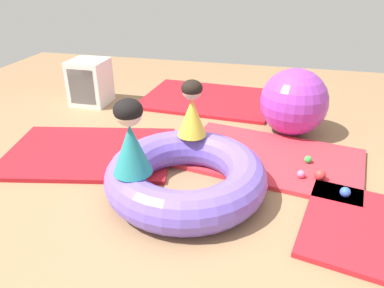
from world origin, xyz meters
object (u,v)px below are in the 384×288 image
(play_ball_blue, at_px, (345,192))
(storage_cube, at_px, (89,83))
(inflatable_cushion, at_px, (186,176))
(child_in_yellow, at_px, (192,109))
(play_ball_pink, at_px, (301,174))
(play_ball_teal, at_px, (137,154))
(exercise_ball_large, at_px, (294,102))
(child_in_teal, at_px, (130,138))
(play_ball_green, at_px, (308,159))
(play_ball_red, at_px, (320,175))

(play_ball_blue, relative_size, storage_cube, 0.14)
(inflatable_cushion, relative_size, child_in_yellow, 2.59)
(play_ball_pink, relative_size, storage_cube, 0.12)
(play_ball_teal, bearing_deg, child_in_yellow, 6.30)
(inflatable_cushion, xyz_separation_m, exercise_ball_large, (0.81, 1.36, 0.19))
(inflatable_cushion, xyz_separation_m, play_ball_pink, (0.89, 0.38, -0.08))
(play_ball_pink, distance_m, play_ball_blue, 0.38)
(child_in_yellow, distance_m, play_ball_blue, 1.38)
(child_in_yellow, bearing_deg, child_in_teal, -28.90)
(exercise_ball_large, bearing_deg, inflatable_cushion, -120.64)
(exercise_ball_large, bearing_deg, play_ball_pink, -84.91)
(play_ball_teal, xyz_separation_m, play_ball_blue, (1.77, -0.19, -0.01))
(child_in_yellow, xyz_separation_m, play_ball_blue, (1.27, -0.24, -0.47))
(play_ball_teal, xyz_separation_m, play_ball_pink, (1.45, 0.02, -0.01))
(play_ball_green, bearing_deg, play_ball_red, -73.20)
(child_in_yellow, height_order, child_in_teal, child_in_teal)
(play_ball_teal, height_order, storage_cube, storage_cube)
(play_ball_blue, height_order, storage_cube, storage_cube)
(child_in_teal, bearing_deg, play_ball_blue, 163.33)
(play_ball_green, bearing_deg, play_ball_blue, -61.85)
(child_in_teal, relative_size, exercise_ball_large, 0.79)
(play_ball_blue, xyz_separation_m, exercise_ball_large, (-0.41, 1.18, 0.27))
(child_in_teal, relative_size, play_ball_red, 5.81)
(inflatable_cushion, distance_m, play_ball_teal, 0.67)
(play_ball_blue, bearing_deg, play_ball_teal, 174.00)
(child_in_yellow, distance_m, play_ball_pink, 1.06)
(exercise_ball_large, bearing_deg, play_ball_blue, -70.84)
(play_ball_green, bearing_deg, inflatable_cushion, -145.64)
(play_ball_pink, height_order, play_ball_red, play_ball_red)
(inflatable_cushion, distance_m, child_in_teal, 0.60)
(inflatable_cushion, distance_m, play_ball_green, 1.17)
(play_ball_red, bearing_deg, child_in_yellow, 177.98)
(play_ball_blue, bearing_deg, child_in_yellow, 169.25)
(play_ball_pink, bearing_deg, storage_cube, 153.65)
(play_ball_teal, height_order, exercise_ball_large, exercise_ball_large)
(play_ball_pink, xyz_separation_m, exercise_ball_large, (-0.09, 0.98, 0.28))
(child_in_yellow, bearing_deg, play_ball_teal, -91.94)
(play_ball_green, height_order, storage_cube, storage_cube)
(child_in_yellow, relative_size, play_ball_teal, 5.13)
(child_in_teal, distance_m, play_ball_pink, 1.47)
(play_ball_pink, bearing_deg, child_in_teal, -151.32)
(play_ball_green, xyz_separation_m, storage_cube, (-2.66, 1.01, 0.21))
(inflatable_cushion, bearing_deg, child_in_teal, -138.65)
(play_ball_pink, height_order, storage_cube, storage_cube)
(play_ball_pink, relative_size, play_ball_red, 0.70)
(play_ball_teal, height_order, play_ball_green, play_ball_teal)
(play_ball_blue, xyz_separation_m, storage_cube, (-2.91, 1.49, 0.20))
(child_in_yellow, distance_m, play_ball_teal, 0.69)
(play_ball_green, height_order, play_ball_red, play_ball_red)
(child_in_teal, height_order, play_ball_red, child_in_teal)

